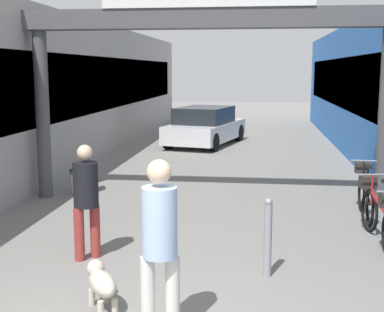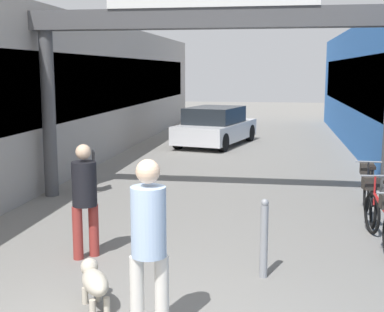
{
  "view_description": "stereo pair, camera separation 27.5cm",
  "coord_description": "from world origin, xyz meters",
  "views": [
    {
      "loc": [
        1.0,
        -3.99,
        2.59
      ],
      "look_at": [
        0.0,
        3.96,
        1.3
      ],
      "focal_mm": 50.0,
      "sensor_mm": 36.0,
      "label": 1
    },
    {
      "loc": [
        1.28,
        -3.95,
        2.59
      ],
      "look_at": [
        0.0,
        3.96,
        1.3
      ],
      "focal_mm": 50.0,
      "sensor_mm": 36.0,
      "label": 2
    }
  ],
  "objects": [
    {
      "name": "cafe_chair_black_nearer",
      "position": [
        -2.68,
        6.76,
        0.54
      ],
      "size": [
        0.52,
        0.52,
        0.89
      ],
      "color": "gray",
      "rests_on": "ground_plane"
    },
    {
      "name": "arcade_sign_gateway",
      "position": [
        0.0,
        6.31,
        3.12
      ],
      "size": [
        7.4,
        0.47,
        4.38
      ],
      "color": "#4C4C4F",
      "rests_on": "ground_plane"
    },
    {
      "name": "pedestrian_with_dog",
      "position": [
        0.08,
        0.84,
        1.02
      ],
      "size": [
        0.41,
        0.41,
        1.77
      ],
      "color": "silver",
      "rests_on": "ground_plane"
    },
    {
      "name": "bollard_post_metal",
      "position": [
        1.14,
        2.55,
        0.52
      ],
      "size": [
        0.1,
        0.1,
        1.02
      ],
      "color": "gray",
      "rests_on": "ground_plane"
    },
    {
      "name": "pedestrian_companion",
      "position": [
        -1.32,
        2.88,
        0.91
      ],
      "size": [
        0.48,
        0.48,
        1.6
      ],
      "color": "#99332D",
      "rests_on": "ground_plane"
    },
    {
      "name": "storefront_left",
      "position": [
        -5.09,
        11.0,
        1.99
      ],
      "size": [
        3.0,
        26.0,
        3.97
      ],
      "color": "#9E9993",
      "rests_on": "ground_plane"
    },
    {
      "name": "bicycle_red_third",
      "position": [
        2.87,
        4.27,
        0.44
      ],
      "size": [
        0.47,
        1.67,
        0.98
      ],
      "color": "black",
      "rests_on": "ground_plane"
    },
    {
      "name": "parked_car_white",
      "position": [
        -0.86,
        14.47,
        0.64
      ],
      "size": [
        2.66,
        4.3,
        1.33
      ],
      "color": "silver",
      "rests_on": "ground_plane"
    },
    {
      "name": "dog_on_leash",
      "position": [
        -0.68,
        1.38,
        0.3
      ],
      "size": [
        0.55,
        0.68,
        0.49
      ],
      "color": "beige",
      "rests_on": "ground_plane"
    },
    {
      "name": "bicycle_black_farthest",
      "position": [
        2.9,
        5.59,
        0.44
      ],
      "size": [
        0.46,
        1.69,
        0.98
      ],
      "color": "black",
      "rests_on": "ground_plane"
    }
  ]
}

